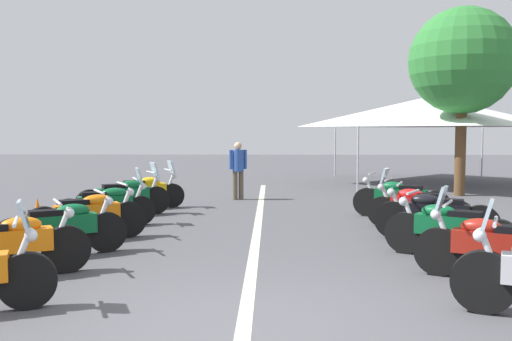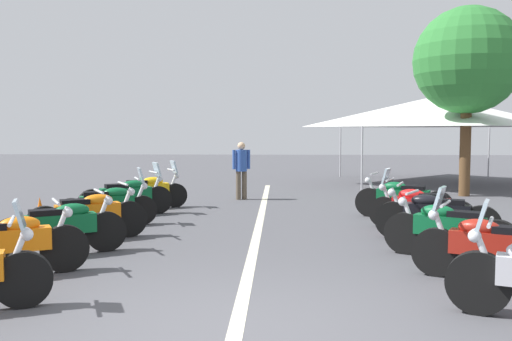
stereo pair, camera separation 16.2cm
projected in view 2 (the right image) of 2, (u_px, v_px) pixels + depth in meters
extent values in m
plane|color=#4C4C51|center=(235.00, 332.00, 5.39)|extent=(80.00, 80.00, 0.00)
cube|color=beige|center=(257.00, 234.00, 10.54)|extent=(18.74, 0.16, 0.01)
cylinder|color=black|center=(23.00, 280.00, 6.13)|extent=(0.37, 0.64, 0.63)
cylinder|color=silver|center=(17.00, 253.00, 6.08)|extent=(0.17, 0.29, 0.58)
cylinder|color=silver|center=(12.00, 221.00, 6.04)|extent=(0.59, 0.27, 0.04)
sphere|color=silver|center=(27.00, 235.00, 6.11)|extent=(0.14, 0.14, 0.14)
cube|color=silver|center=(19.00, 214.00, 6.07)|extent=(0.38, 0.25, 0.32)
cylinder|color=black|center=(65.00, 248.00, 7.69)|extent=(0.44, 0.64, 0.65)
cube|color=orange|center=(5.00, 240.00, 7.34)|extent=(0.80, 1.13, 0.30)
ellipsoid|color=orange|center=(20.00, 224.00, 7.41)|extent=(0.48, 0.58, 0.22)
cylinder|color=silver|center=(60.00, 227.00, 7.64)|extent=(0.20, 0.29, 0.58)
cylinder|color=silver|center=(56.00, 202.00, 7.60)|extent=(0.56, 0.34, 0.04)
sphere|color=silver|center=(68.00, 212.00, 7.68)|extent=(0.14, 0.14, 0.14)
cylinder|color=black|center=(106.00, 231.00, 8.99)|extent=(0.45, 0.63, 0.65)
cylinder|color=black|center=(13.00, 239.00, 8.35)|extent=(0.45, 0.63, 0.65)
cube|color=#0C592D|center=(61.00, 224.00, 8.66)|extent=(0.77, 1.05, 0.30)
ellipsoid|color=#0C592D|center=(72.00, 210.00, 8.73)|extent=(0.49, 0.58, 0.22)
cube|color=black|center=(45.00, 213.00, 8.54)|extent=(0.47, 0.55, 0.12)
cylinder|color=silver|center=(102.00, 213.00, 8.94)|extent=(0.21, 0.29, 0.58)
cylinder|color=silver|center=(99.00, 191.00, 8.90)|extent=(0.56, 0.35, 0.04)
sphere|color=silver|center=(108.00, 201.00, 8.98)|extent=(0.14, 0.14, 0.14)
cylinder|color=silver|center=(31.00, 242.00, 8.64)|extent=(0.35, 0.52, 0.08)
cylinder|color=black|center=(129.00, 219.00, 10.21)|extent=(0.46, 0.64, 0.67)
cylinder|color=black|center=(45.00, 225.00, 9.53)|extent=(0.46, 0.64, 0.67)
cube|color=orange|center=(88.00, 212.00, 9.86)|extent=(0.81, 1.10, 0.30)
ellipsoid|color=orange|center=(98.00, 200.00, 9.93)|extent=(0.49, 0.58, 0.22)
cube|color=black|center=(75.00, 203.00, 9.74)|extent=(0.47, 0.55, 0.12)
cylinder|color=silver|center=(125.00, 203.00, 10.16)|extent=(0.21, 0.29, 0.58)
cylinder|color=silver|center=(123.00, 184.00, 10.12)|extent=(0.55, 0.35, 0.04)
sphere|color=silver|center=(131.00, 192.00, 10.20)|extent=(0.14, 0.14, 0.14)
cylinder|color=silver|center=(61.00, 228.00, 9.83)|extent=(0.35, 0.51, 0.08)
cylinder|color=black|center=(142.00, 210.00, 11.58)|extent=(0.35, 0.61, 0.60)
cylinder|color=black|center=(71.00, 213.00, 11.11)|extent=(0.35, 0.61, 0.60)
cube|color=#0C592D|center=(107.00, 203.00, 11.33)|extent=(0.66, 1.10, 0.30)
ellipsoid|color=#0C592D|center=(116.00, 193.00, 11.38)|extent=(0.43, 0.58, 0.22)
cube|color=black|center=(96.00, 195.00, 11.25)|extent=(0.42, 0.54, 0.12)
cylinder|color=silver|center=(139.00, 196.00, 11.54)|extent=(0.17, 0.29, 0.58)
cylinder|color=silver|center=(137.00, 179.00, 11.50)|extent=(0.59, 0.27, 0.04)
sphere|color=silver|center=(144.00, 186.00, 11.56)|extent=(0.14, 0.14, 0.14)
cylinder|color=silver|center=(85.00, 216.00, 11.38)|extent=(0.28, 0.54, 0.08)
cube|color=silver|center=(141.00, 175.00, 11.52)|extent=(0.38, 0.25, 0.32)
cylinder|color=black|center=(158.00, 200.00, 13.07)|extent=(0.45, 0.64, 0.65)
cylinder|color=black|center=(92.00, 204.00, 12.37)|extent=(0.45, 0.64, 0.65)
cube|color=#0C592D|center=(126.00, 194.00, 12.71)|extent=(0.81, 1.13, 0.30)
ellipsoid|color=#0C592D|center=(134.00, 185.00, 12.78)|extent=(0.48, 0.58, 0.22)
cube|color=black|center=(116.00, 187.00, 12.59)|extent=(0.46, 0.55, 0.12)
cylinder|color=silver|center=(155.00, 187.00, 13.02)|extent=(0.20, 0.29, 0.58)
cylinder|color=silver|center=(153.00, 172.00, 12.97)|extent=(0.56, 0.34, 0.04)
sphere|color=silver|center=(160.00, 179.00, 13.05)|extent=(0.14, 0.14, 0.14)
cylinder|color=silver|center=(105.00, 206.00, 12.68)|extent=(0.34, 0.52, 0.08)
cube|color=silver|center=(157.00, 169.00, 13.00)|extent=(0.37, 0.28, 0.32)
cylinder|color=black|center=(175.00, 195.00, 14.17)|extent=(0.40, 0.61, 0.62)
cylinder|color=black|center=(116.00, 198.00, 13.57)|extent=(0.40, 0.61, 0.62)
cube|color=#EAB214|center=(146.00, 190.00, 13.85)|extent=(0.75, 1.14, 0.30)
ellipsoid|color=#EAB214|center=(153.00, 181.00, 13.91)|extent=(0.46, 0.58, 0.22)
cube|color=black|center=(137.00, 183.00, 13.75)|extent=(0.44, 0.55, 0.12)
cylinder|color=silver|center=(173.00, 184.00, 14.12)|extent=(0.19, 0.29, 0.58)
cylinder|color=silver|center=(171.00, 170.00, 14.08)|extent=(0.57, 0.31, 0.04)
sphere|color=silver|center=(177.00, 176.00, 14.15)|extent=(0.14, 0.14, 0.14)
cylinder|color=silver|center=(127.00, 200.00, 13.86)|extent=(0.31, 0.53, 0.08)
cube|color=silver|center=(174.00, 167.00, 14.11)|extent=(0.38, 0.27, 0.32)
cylinder|color=black|center=(478.00, 283.00, 5.90)|extent=(0.40, 0.68, 0.68)
cylinder|color=silver|center=(485.00, 256.00, 5.86)|extent=(0.18, 0.29, 0.58)
cylinder|color=silver|center=(490.00, 222.00, 5.81)|extent=(0.58, 0.28, 0.04)
sphere|color=silver|center=(475.00, 236.00, 5.89)|extent=(0.14, 0.14, 0.14)
cube|color=silver|center=(482.00, 215.00, 5.84)|extent=(0.38, 0.25, 0.32)
cylinder|color=black|center=(436.00, 252.00, 7.46)|extent=(0.41, 0.65, 0.65)
cube|color=maroon|center=(494.00, 244.00, 7.11)|extent=(0.72, 1.09, 0.30)
ellipsoid|color=maroon|center=(479.00, 227.00, 7.19)|extent=(0.46, 0.58, 0.22)
cylinder|color=silver|center=(442.00, 230.00, 7.41)|extent=(0.19, 0.29, 0.58)
cylinder|color=silver|center=(445.00, 204.00, 7.37)|extent=(0.57, 0.31, 0.04)
sphere|color=silver|center=(434.00, 215.00, 7.45)|extent=(0.14, 0.14, 0.14)
cube|color=silver|center=(439.00, 198.00, 7.40)|extent=(0.38, 0.27, 0.32)
cylinder|color=black|center=(405.00, 233.00, 8.81)|extent=(0.45, 0.64, 0.66)
cylinder|color=black|center=(497.00, 242.00, 8.09)|extent=(0.45, 0.64, 0.66)
cube|color=#0C592D|center=(450.00, 226.00, 8.44)|extent=(0.76, 1.04, 0.30)
ellipsoid|color=#0C592D|center=(438.00, 212.00, 8.52)|extent=(0.48, 0.58, 0.22)
cube|color=black|center=(465.00, 215.00, 8.31)|extent=(0.46, 0.55, 0.12)
cylinder|color=silver|center=(409.00, 215.00, 8.76)|extent=(0.21, 0.29, 0.58)
cylinder|color=silver|center=(412.00, 192.00, 8.71)|extent=(0.56, 0.34, 0.04)
sphere|color=silver|center=(403.00, 202.00, 8.81)|extent=(0.14, 0.14, 0.14)
cylinder|color=silver|center=(475.00, 249.00, 8.09)|extent=(0.34, 0.52, 0.08)
cylinder|color=black|center=(394.00, 220.00, 10.08)|extent=(0.36, 0.68, 0.68)
cylinder|color=black|center=(481.00, 225.00, 9.52)|extent=(0.36, 0.68, 0.68)
cube|color=black|center=(437.00, 212.00, 9.79)|extent=(0.65, 1.15, 0.30)
ellipsoid|color=black|center=(426.00, 201.00, 9.84)|extent=(0.42, 0.58, 0.22)
cube|color=black|center=(450.00, 203.00, 9.69)|extent=(0.41, 0.54, 0.12)
cylinder|color=silver|center=(397.00, 204.00, 10.04)|extent=(0.17, 0.30, 0.58)
cylinder|color=silver|center=(400.00, 184.00, 10.00)|extent=(0.60, 0.25, 0.04)
sphere|color=silver|center=(392.00, 192.00, 10.06)|extent=(0.14, 0.14, 0.14)
cylinder|color=silver|center=(462.00, 232.00, 9.47)|extent=(0.26, 0.54, 0.08)
cylinder|color=black|center=(384.00, 212.00, 11.25)|extent=(0.38, 0.63, 0.62)
cylinder|color=black|center=(459.00, 217.00, 10.62)|extent=(0.38, 0.63, 0.62)
cube|color=red|center=(421.00, 205.00, 10.92)|extent=(0.70, 1.11, 0.30)
ellipsoid|color=red|center=(412.00, 195.00, 10.99)|extent=(0.45, 0.58, 0.22)
cube|color=black|center=(433.00, 197.00, 10.81)|extent=(0.43, 0.54, 0.12)
cylinder|color=silver|center=(388.00, 197.00, 11.20)|extent=(0.18, 0.29, 0.58)
cylinder|color=silver|center=(390.00, 180.00, 11.16)|extent=(0.58, 0.29, 0.04)
sphere|color=silver|center=(382.00, 187.00, 11.24)|extent=(0.14, 0.14, 0.14)
cylinder|color=silver|center=(442.00, 222.00, 10.59)|extent=(0.30, 0.54, 0.08)
cube|color=silver|center=(386.00, 176.00, 11.19)|extent=(0.38, 0.26, 0.32)
cylinder|color=black|center=(370.00, 202.00, 12.66)|extent=(0.40, 0.65, 0.65)
cylinder|color=black|center=(438.00, 206.00, 11.99)|extent=(0.40, 0.65, 0.65)
cube|color=#0C592D|center=(403.00, 196.00, 12.32)|extent=(0.72, 1.15, 0.30)
ellipsoid|color=#0C592D|center=(395.00, 187.00, 12.38)|extent=(0.45, 0.58, 0.22)
cube|color=black|center=(413.00, 188.00, 12.21)|extent=(0.43, 0.54, 0.12)
cylinder|color=silver|center=(372.00, 189.00, 12.62)|extent=(0.18, 0.29, 0.58)
cylinder|color=silver|center=(374.00, 174.00, 12.57)|extent=(0.58, 0.29, 0.04)
sphere|color=silver|center=(368.00, 180.00, 12.65)|extent=(0.14, 0.14, 0.14)
cylinder|color=silver|center=(422.00, 211.00, 11.98)|extent=(0.30, 0.53, 0.08)
cube|color=orange|center=(40.00, 226.00, 11.27)|extent=(0.36, 0.36, 0.03)
cone|color=orange|center=(40.00, 212.00, 11.25)|extent=(0.26, 0.26, 0.60)
cylinder|color=white|center=(40.00, 210.00, 11.25)|extent=(0.19, 0.19, 0.07)
cylinder|color=brown|center=(238.00, 185.00, 15.74)|extent=(0.14, 0.14, 0.81)
cylinder|color=brown|center=(244.00, 185.00, 15.80)|extent=(0.14, 0.14, 0.81)
cylinder|color=#2D51A5|center=(241.00, 161.00, 15.72)|extent=(0.32, 0.32, 0.61)
cylinder|color=#2D51A5|center=(234.00, 160.00, 15.64)|extent=(0.09, 0.09, 0.55)
cylinder|color=#2D51A5|center=(249.00, 159.00, 15.80)|extent=(0.09, 0.09, 0.55)
sphere|color=#D8AD84|center=(241.00, 146.00, 15.69)|extent=(0.22, 0.22, 0.22)
cylinder|color=brown|center=(465.00, 147.00, 16.55)|extent=(0.32, 0.32, 2.93)
sphere|color=#2D7A33|center=(468.00, 60.00, 16.37)|extent=(3.16, 3.16, 3.16)
pyramid|color=white|center=(436.00, 112.00, 20.05)|extent=(6.84, 6.84, 1.10)
cylinder|color=#B2B2B7|center=(340.00, 152.00, 23.36)|extent=(0.06, 0.06, 2.10)
cylinder|color=#B2B2B7|center=(489.00, 152.00, 23.10)|extent=(0.06, 0.06, 2.10)
cylinder|color=#B2B2B7|center=(362.00, 160.00, 17.23)|extent=(0.06, 0.06, 2.10)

